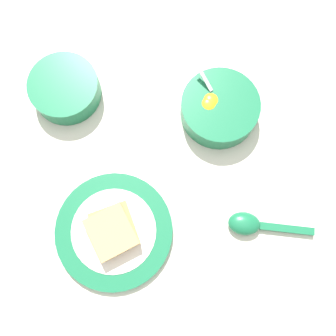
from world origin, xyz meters
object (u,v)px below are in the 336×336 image
(toast_plate, at_px, (114,231))
(congee_bowl, at_px, (65,88))
(toast_sandwich, at_px, (113,231))
(soup_spoon, at_px, (253,225))
(egg_bowl, at_px, (219,108))

(toast_plate, relative_size, congee_bowl, 1.59)
(congee_bowl, bearing_deg, toast_sandwich, -70.83)
(toast_plate, bearing_deg, soup_spoon, 1.37)
(toast_sandwich, height_order, congee_bowl, congee_bowl)
(egg_bowl, bearing_deg, toast_plate, -131.61)
(toast_plate, distance_m, congee_bowl, 0.30)
(toast_plate, xyz_separation_m, soup_spoon, (0.26, 0.01, 0.01))
(toast_plate, bearing_deg, egg_bowl, 48.39)
(soup_spoon, bearing_deg, toast_sandwich, -178.51)
(soup_spoon, height_order, congee_bowl, congee_bowl)
(toast_plate, bearing_deg, toast_sandwich, -81.53)
(toast_sandwich, bearing_deg, egg_bowl, 48.47)
(toast_sandwich, xyz_separation_m, congee_bowl, (-0.10, 0.29, -0.00))
(egg_bowl, height_order, toast_plate, egg_bowl)
(egg_bowl, distance_m, congee_bowl, 0.31)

